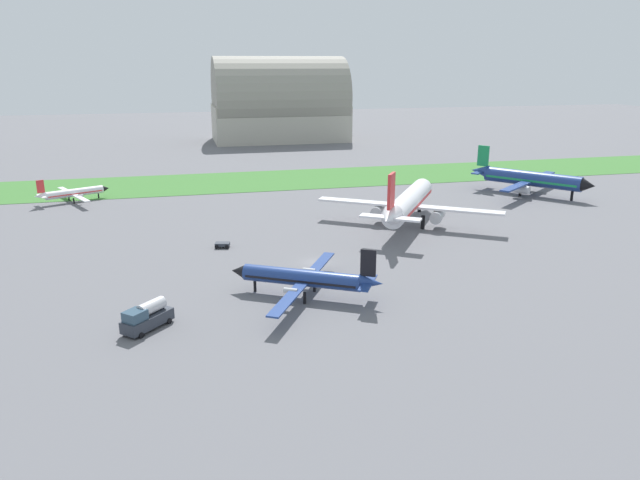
# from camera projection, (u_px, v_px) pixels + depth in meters

# --- Properties ---
(ground_plane) EXTENTS (600.00, 600.00, 0.00)m
(ground_plane) POSITION_uv_depth(u_px,v_px,m) (315.00, 262.00, 94.15)
(ground_plane) COLOR slate
(grass_taxiway_strip) EXTENTS (360.00, 28.00, 0.08)m
(grass_taxiway_strip) POSITION_uv_depth(u_px,v_px,m) (256.00, 181.00, 158.05)
(grass_taxiway_strip) COLOR #3D7533
(grass_taxiway_strip) RESTS_ON ground_plane
(airplane_foreground_turboprop) EXTENTS (19.46, 22.33, 7.45)m
(airplane_foreground_turboprop) POSITION_uv_depth(u_px,v_px,m) (305.00, 278.00, 79.60)
(airplane_foreground_turboprop) COLOR navy
(airplane_foreground_turboprop) RESTS_ON ground_plane
(airplane_taxiing_turboprop) EXTENTS (15.53, 17.87, 5.77)m
(airplane_taxiing_turboprop) POSITION_uv_depth(u_px,v_px,m) (73.00, 193.00, 134.04)
(airplane_taxiing_turboprop) COLOR white
(airplane_taxiing_turboprop) RESTS_ON ground_plane
(airplane_midfield_jet) EXTENTS (31.19, 31.28, 12.67)m
(airplane_midfield_jet) POSITION_uv_depth(u_px,v_px,m) (408.00, 203.00, 113.76)
(airplane_midfield_jet) COLOR white
(airplane_midfield_jet) RESTS_ON ground_plane
(airplane_parked_jet_far) EXTENTS (25.11, 25.51, 10.65)m
(airplane_parked_jet_far) POSITION_uv_depth(u_px,v_px,m) (530.00, 179.00, 140.69)
(airplane_parked_jet_far) COLOR navy
(airplane_parked_jet_far) RESTS_ON ground_plane
(fuel_truck_near_gate) EXTENTS (6.21, 6.37, 3.29)m
(fuel_truck_near_gate) POSITION_uv_depth(u_px,v_px,m) (147.00, 317.00, 70.30)
(fuel_truck_near_gate) COLOR #2D333D
(fuel_truck_near_gate) RESTS_ON ground_plane
(baggage_cart_midfield) EXTENTS (2.73, 2.27, 0.90)m
(baggage_cart_midfield) POSITION_uv_depth(u_px,v_px,m) (222.00, 244.00, 101.40)
(baggage_cart_midfield) COLOR #2D333D
(baggage_cart_midfield) RESTS_ON ground_plane
(hangar_distant) EXTENTS (51.89, 31.21, 32.35)m
(hangar_distant) POSITION_uv_depth(u_px,v_px,m) (279.00, 105.00, 235.24)
(hangar_distant) COLOR #B2AD9E
(hangar_distant) RESTS_ON ground_plane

